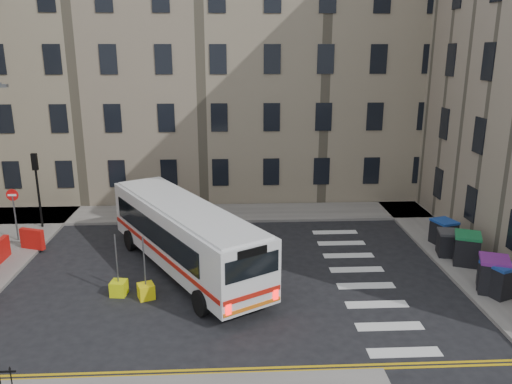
{
  "coord_description": "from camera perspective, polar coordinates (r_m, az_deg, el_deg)",
  "views": [
    {
      "loc": [
        -1.54,
        -19.94,
        9.47
      ],
      "look_at": [
        -0.4,
        2.85,
        3.0
      ],
      "focal_mm": 35.0,
      "sensor_mm": 36.0,
      "label": 1
    }
  ],
  "objects": [
    {
      "name": "ground",
      "position": [
        22.13,
        1.43,
        -9.51
      ],
      "size": [
        120.0,
        120.0,
        0.0
      ],
      "primitive_type": "plane",
      "color": "black",
      "rests_on": "ground"
    },
    {
      "name": "pavement_north",
      "position": [
        30.37,
        -11.17,
        -2.49
      ],
      "size": [
        36.0,
        3.2,
        0.15
      ],
      "primitive_type": "cube",
      "color": "slate",
      "rests_on": "ground"
    },
    {
      "name": "pavement_east",
      "position": [
        27.8,
        19.7,
        -4.89
      ],
      "size": [
        2.4,
        26.0,
        0.15
      ],
      "primitive_type": "cube",
      "color": "slate",
      "rests_on": "ground"
    },
    {
      "name": "terrace_north",
      "position": [
        35.87,
        -11.99,
        14.15
      ],
      "size": [
        38.3,
        10.8,
        17.2
      ],
      "color": "gray",
      "rests_on": "ground"
    },
    {
      "name": "traffic_light_nw",
      "position": [
        29.19,
        -23.78,
        1.4
      ],
      "size": [
        0.28,
        0.22,
        4.1
      ],
      "color": "black",
      "rests_on": "pavement_west"
    },
    {
      "name": "no_entry_north",
      "position": [
        27.78,
        -25.97,
        -1.24
      ],
      "size": [
        0.6,
        0.08,
        3.0
      ],
      "color": "#595B5E",
      "rests_on": "pavement_west"
    },
    {
      "name": "bus",
      "position": [
        22.18,
        -8.18,
        -4.76
      ],
      "size": [
        7.71,
        10.72,
        2.99
      ],
      "rotation": [
        0.0,
        0.0,
        0.53
      ],
      "color": "silver",
      "rests_on": "ground"
    },
    {
      "name": "wheelie_bin_a",
      "position": [
        22.14,
        25.98,
        -8.88
      ],
      "size": [
        1.42,
        1.5,
        1.32
      ],
      "rotation": [
        0.0,
        0.0,
        0.39
      ],
      "color": "black",
      "rests_on": "pavement_east"
    },
    {
      "name": "wheelie_bin_b",
      "position": [
        22.32,
        25.45,
        -8.5
      ],
      "size": [
        1.5,
        1.59,
        1.41
      ],
      "rotation": [
        0.0,
        0.0,
        -0.38
      ],
      "color": "black",
      "rests_on": "pavement_east"
    },
    {
      "name": "wheelie_bin_c",
      "position": [
        24.62,
        22.93,
        -5.96
      ],
      "size": [
        1.51,
        1.6,
        1.41
      ],
      "rotation": [
        0.0,
        0.0,
        -0.4
      ],
      "color": "black",
      "rests_on": "pavement_east"
    },
    {
      "name": "wheelie_bin_d",
      "position": [
        25.29,
        21.09,
        -5.44
      ],
      "size": [
        1.16,
        1.27,
        1.19
      ],
      "rotation": [
        0.0,
        0.0,
        -0.23
      ],
      "color": "black",
      "rests_on": "pavement_east"
    },
    {
      "name": "wheelie_bin_e",
      "position": [
        26.62,
        20.64,
        -4.3
      ],
      "size": [
        1.26,
        1.35,
        1.23
      ],
      "rotation": [
        0.0,
        0.0,
        0.3
      ],
      "color": "black",
      "rests_on": "pavement_east"
    },
    {
      "name": "bollard_yellow",
      "position": [
        21.1,
        -15.4,
        -10.54
      ],
      "size": [
        0.67,
        0.67,
        0.6
      ],
      "primitive_type": "cube",
      "rotation": [
        0.0,
        0.0,
        -0.12
      ],
      "color": "#D3DF0C",
      "rests_on": "ground"
    },
    {
      "name": "bollard_chevron",
      "position": [
        20.6,
        -12.45,
        -11.01
      ],
      "size": [
        0.78,
        0.78,
        0.6
      ],
      "primitive_type": "cube",
      "rotation": [
        0.0,
        0.0,
        0.39
      ],
      "color": "yellow",
      "rests_on": "ground"
    }
  ]
}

